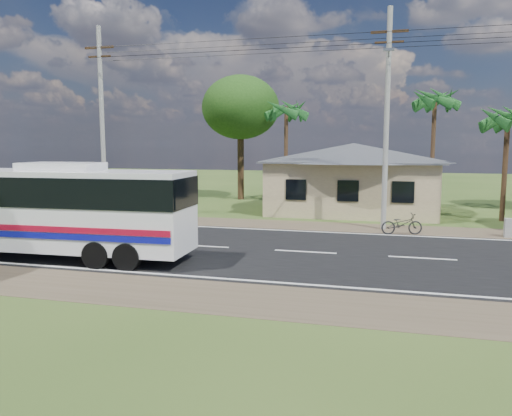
{
  "coord_description": "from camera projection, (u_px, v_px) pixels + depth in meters",
  "views": [
    {
      "loc": [
        3.06,
        -19.61,
        4.35
      ],
      "look_at": [
        -2.32,
        1.0,
        1.6
      ],
      "focal_mm": 35.0,
      "sensor_mm": 36.0,
      "label": 1
    }
  ],
  "objects": [
    {
      "name": "utility_poles",
      "position": [
        380.0,
        115.0,
        24.96
      ],
      "size": [
        32.8,
        2.22,
        11.0
      ],
      "color": "#9E9E99",
      "rests_on": "ground"
    },
    {
      "name": "tree_behind_house",
      "position": [
        241.0,
        108.0,
        38.51
      ],
      "size": [
        6.0,
        6.0,
        9.61
      ],
      "color": "#47301E",
      "rests_on": "ground"
    },
    {
      "name": "palm_mid",
      "position": [
        435.0,
        101.0,
        32.6
      ],
      "size": [
        2.8,
        2.8,
        8.2
      ],
      "color": "#47301E",
      "rests_on": "ground"
    },
    {
      "name": "road",
      "position": [
        305.0,
        252.0,
        20.14
      ],
      "size": [
        120.0,
        16.0,
        0.03
      ],
      "color": "black",
      "rests_on": "ground"
    },
    {
      "name": "palm_near",
      "position": [
        508.0,
        119.0,
        27.59
      ],
      "size": [
        2.8,
        2.8,
        6.7
      ],
      "color": "#47301E",
      "rests_on": "ground"
    },
    {
      "name": "ground",
      "position": [
        305.0,
        252.0,
        20.14
      ],
      "size": [
        120.0,
        120.0,
        0.0
      ],
      "primitive_type": "plane",
      "color": "#2D4619",
      "rests_on": "ground"
    },
    {
      "name": "house",
      "position": [
        353.0,
        171.0,
        32.03
      ],
      "size": [
        12.4,
        10.0,
        5.0
      ],
      "color": "tan",
      "rests_on": "ground"
    },
    {
      "name": "coach_bus",
      "position": [
        40.0,
        204.0,
        18.91
      ],
      "size": [
        11.87,
        2.92,
        3.66
      ],
      "rotation": [
        0.0,
        0.0,
        0.04
      ],
      "color": "silver",
      "rests_on": "ground"
    },
    {
      "name": "motorcycle",
      "position": [
        402.0,
        224.0,
        24.01
      ],
      "size": [
        2.08,
        1.18,
        1.03
      ],
      "primitive_type": "imported",
      "rotation": [
        0.0,
        0.0,
        1.84
      ],
      "color": "black",
      "rests_on": "ground"
    },
    {
      "name": "palm_far",
      "position": [
        286.0,
        111.0,
        35.64
      ],
      "size": [
        2.8,
        2.8,
        7.7
      ],
      "color": "#47301E",
      "rests_on": "ground"
    }
  ]
}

